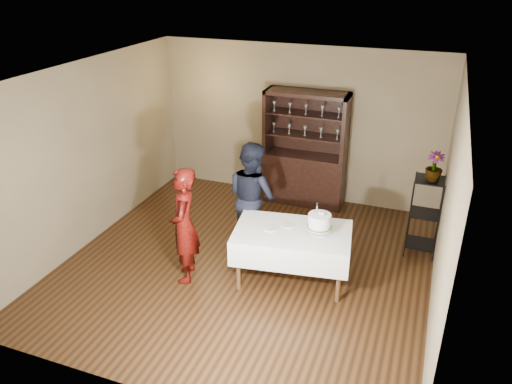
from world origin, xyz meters
TOP-DOWN VIEW (x-y plane):
  - floor at (0.00, 0.00)m, footprint 5.00×5.00m
  - ceiling at (0.00, 0.00)m, footprint 5.00×5.00m
  - back_wall at (0.00, 2.50)m, footprint 5.00×0.02m
  - wall_left at (-2.50, 0.00)m, footprint 0.02×5.00m
  - wall_right at (2.50, 0.00)m, footprint 0.02×5.00m
  - china_hutch at (0.20, 2.25)m, footprint 1.40×0.48m
  - plant_etagere at (2.28, 1.20)m, footprint 0.42×0.42m
  - cake_table at (0.70, -0.12)m, footprint 1.63×1.15m
  - woman at (-0.66, -0.56)m, footprint 0.57×0.68m
  - man at (-0.11, 0.52)m, footprint 1.01×0.94m
  - cake at (1.03, -0.08)m, footprint 0.38×0.38m
  - plate_near at (0.41, -0.16)m, footprint 0.22×0.22m
  - plate_far at (0.60, -0.01)m, footprint 0.19×0.19m
  - potted_plant at (2.30, 1.17)m, footprint 0.24×0.24m

SIDE VIEW (x-z plane):
  - floor at x=0.00m, z-range 0.00..0.00m
  - cake_table at x=0.70m, z-range 0.20..0.95m
  - plant_etagere at x=2.28m, z-range 0.05..1.25m
  - china_hutch at x=0.20m, z-range -0.34..1.66m
  - plate_near at x=0.41m, z-range 0.76..0.77m
  - plate_far at x=0.60m, z-range 0.76..0.77m
  - woman at x=-0.66m, z-range 0.00..1.60m
  - man at x=-0.11m, z-range 0.00..1.66m
  - cake at x=1.03m, z-range 0.71..1.16m
  - back_wall at x=0.00m, z-range 0.00..2.70m
  - wall_left at x=-2.50m, z-range 0.00..2.70m
  - wall_right at x=2.50m, z-range 0.00..2.70m
  - potted_plant at x=2.30m, z-range 1.19..1.60m
  - ceiling at x=0.00m, z-range 2.70..2.70m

